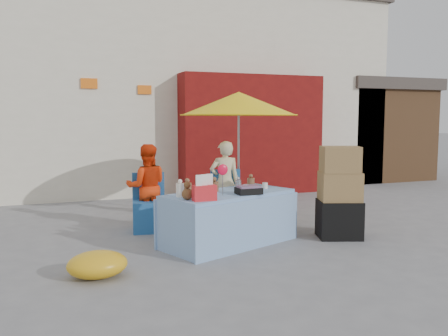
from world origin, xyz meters
name	(u,v)px	position (x,y,z in m)	size (l,w,h in m)	color
ground	(227,254)	(0.00, 0.00, 0.00)	(80.00, 80.00, 0.00)	slate
backdrop	(144,64)	(0.52, 7.52, 3.10)	(14.00, 8.00, 7.80)	silver
market_table	(228,218)	(0.18, 0.43, 0.36)	(1.99, 1.44, 1.09)	#87AFD8
chair_left	(149,214)	(-0.65, 1.54, 0.26)	(0.55, 0.54, 0.85)	#215999
chair_right	(228,208)	(0.60, 1.54, 0.26)	(0.55, 0.54, 0.85)	#215999
vendor_orange	(147,187)	(-0.65, 1.67, 0.64)	(0.62, 0.49, 1.28)	red
vendor_beige	(225,182)	(0.60, 1.67, 0.65)	(0.48, 0.31, 1.31)	beige
umbrella	(239,104)	(0.90, 1.82, 1.89)	(1.90, 1.90, 2.09)	gray
box_stack	(340,196)	(1.75, 0.20, 0.59)	(0.70, 0.64, 1.28)	black
tarp_bundle	(97,265)	(-1.59, -0.34, 0.14)	(0.63, 0.50, 0.28)	gold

